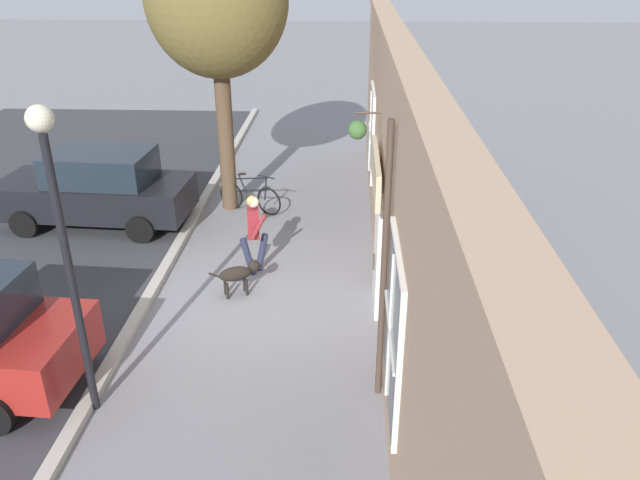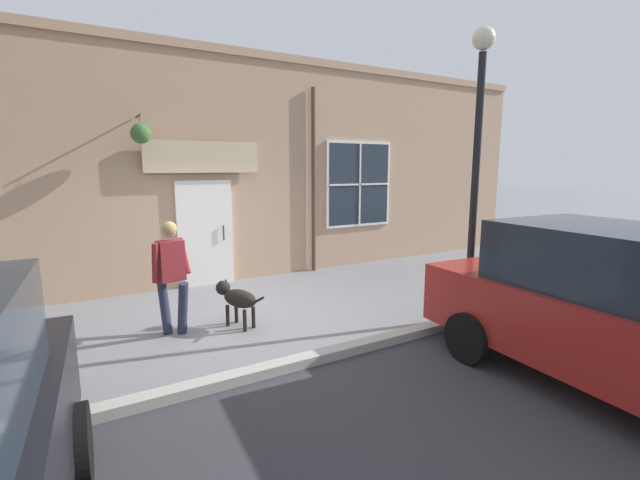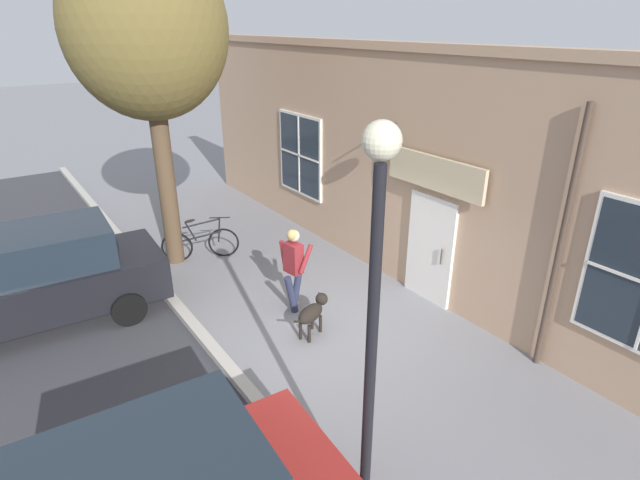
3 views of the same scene
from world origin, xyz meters
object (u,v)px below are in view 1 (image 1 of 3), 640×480
object	(u,v)px
dog_on_leash	(239,273)
street_tree_by_curb	(216,2)
street_lamp	(60,223)
pedestrian_walking	(254,228)
leaning_bicycle	(250,196)
parked_car_nearest_curb	(97,188)

from	to	relation	value
dog_on_leash	street_tree_by_curb	bearing A→B (deg)	-77.46
street_tree_by_curb	street_lamp	world-z (taller)	street_tree_by_curb
pedestrian_walking	street_lamp	distance (m)	4.83
dog_on_leash	leaning_bicycle	distance (m)	4.00
pedestrian_walking	street_lamp	bearing A→B (deg)	67.43
pedestrian_walking	street_tree_by_curb	distance (m)	5.21
leaning_bicycle	pedestrian_walking	bearing A→B (deg)	100.21
dog_on_leash	pedestrian_walking	bearing A→B (deg)	-101.54
street_tree_by_curb	street_lamp	xyz separation A→B (m)	(0.58, 7.47, -1.92)
street_tree_by_curb	leaning_bicycle	xyz separation A→B (m)	(-0.56, 0.26, -4.40)
pedestrian_walking	parked_car_nearest_curb	xyz separation A→B (m)	(3.91, -2.20, -0.09)
dog_on_leash	leaning_bicycle	xyz separation A→B (m)	(0.38, -3.98, -0.06)
parked_car_nearest_curb	leaning_bicycle	bearing A→B (deg)	-164.91
street_lamp	leaning_bicycle	bearing A→B (deg)	-99.03
street_tree_by_curb	street_lamp	bearing A→B (deg)	85.54
dog_on_leash	parked_car_nearest_curb	world-z (taller)	parked_car_nearest_curb
street_lamp	street_tree_by_curb	bearing A→B (deg)	-94.46
pedestrian_walking	parked_car_nearest_curb	world-z (taller)	parked_car_nearest_curb
pedestrian_walking	leaning_bicycle	distance (m)	3.21
leaning_bicycle	street_lamp	distance (m)	7.71
pedestrian_walking	dog_on_leash	size ratio (longest dim) A/B	1.70
street_tree_by_curb	parked_car_nearest_curb	xyz separation A→B (m)	(2.79, 1.16, -3.90)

